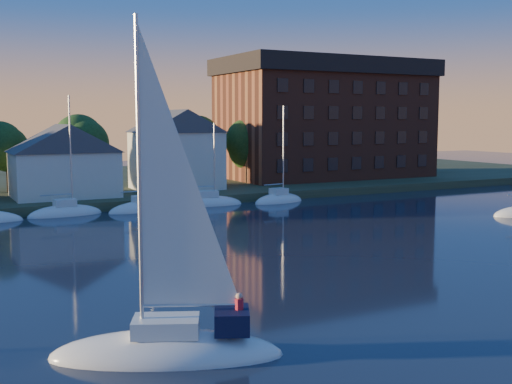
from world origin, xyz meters
TOP-DOWN VIEW (x-y plane):
  - shoreline_land at (0.00, 75.00)m, footprint 160.00×50.00m
  - wooden_dock at (0.00, 52.00)m, footprint 120.00×3.00m
  - clubhouse_centre at (-6.00, 57.00)m, footprint 11.55×8.40m
  - clubhouse_east at (8.00, 59.00)m, footprint 10.50×8.40m
  - condo_block at (34.00, 64.95)m, footprint 31.00×17.00m
  - tree_line at (2.00, 63.00)m, footprint 93.40×5.40m
  - moored_fleet at (-12.00, 49.00)m, footprint 63.50×2.40m
  - hero_sailboat at (-11.48, 7.95)m, footprint 9.94×6.74m

SIDE VIEW (x-z plane):
  - shoreline_land at x=0.00m, z-range -1.00..1.00m
  - wooden_dock at x=0.00m, z-range -0.50..0.50m
  - moored_fleet at x=-12.00m, z-range -5.93..6.12m
  - hero_sailboat at x=-11.48m, z-range -6.76..7.98m
  - clubhouse_centre at x=-6.00m, z-range 1.09..9.17m
  - clubhouse_east at x=8.00m, z-range 1.10..10.90m
  - tree_line at x=2.00m, z-range 2.73..11.63m
  - condo_block at x=34.00m, z-range 1.09..18.49m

